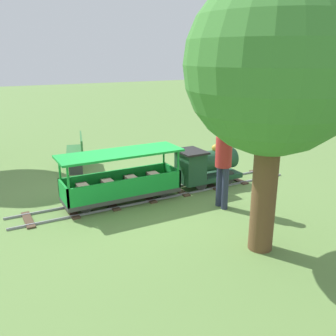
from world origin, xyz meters
TOP-DOWN VIEW (x-y plane):
  - ground_plane at (0.00, 0.00)m, footprint 60.00×60.00m
  - track at (0.00, 0.22)m, footprint 0.71×6.05m
  - locomotive at (0.00, 1.26)m, footprint 0.67×1.44m
  - passenger_car at (0.00, -0.68)m, footprint 0.77×2.35m
  - conductor_person at (1.11, 0.88)m, footprint 0.30×0.30m
  - park_bench at (-2.71, -0.80)m, footprint 1.36×0.71m
  - oak_tree_far at (2.64, 0.46)m, footprint 2.36×2.36m

SIDE VIEW (x-z plane):
  - ground_plane at x=0.00m, z-range 0.00..0.00m
  - track at x=0.00m, z-range 0.00..0.04m
  - park_bench at x=-2.71m, z-range 0.01..0.83m
  - passenger_car at x=0.00m, z-range -0.06..0.91m
  - locomotive at x=0.00m, z-range -0.03..1.00m
  - conductor_person at x=1.11m, z-range 0.15..1.77m
  - oak_tree_far at x=2.64m, z-range 0.70..4.51m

